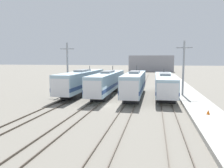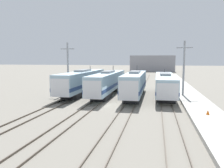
# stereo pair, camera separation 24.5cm
# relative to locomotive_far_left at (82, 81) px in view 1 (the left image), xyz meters

# --- Properties ---
(ground_plane) EXTENTS (400.00, 400.00, 0.00)m
(ground_plane) POSITION_rel_locomotive_far_left_xyz_m (7.36, -8.69, -2.24)
(ground_plane) COLOR slate
(rail_pair_far_left) EXTENTS (1.51, 120.00, 0.15)m
(rail_pair_far_left) POSITION_rel_locomotive_far_left_xyz_m (0.00, -8.69, -2.17)
(rail_pair_far_left) COLOR #4C4238
(rail_pair_far_left) RESTS_ON ground_plane
(rail_pair_center_left) EXTENTS (1.51, 120.00, 0.15)m
(rail_pair_center_left) POSITION_rel_locomotive_far_left_xyz_m (4.91, -8.69, -2.17)
(rail_pair_center_left) COLOR #4C4238
(rail_pair_center_left) RESTS_ON ground_plane
(rail_pair_center_right) EXTENTS (1.51, 120.00, 0.15)m
(rail_pair_center_right) POSITION_rel_locomotive_far_left_xyz_m (9.82, -8.69, -2.17)
(rail_pair_center_right) COLOR #4C4238
(rail_pair_center_right) RESTS_ON ground_plane
(rail_pair_far_right) EXTENTS (1.51, 120.00, 0.15)m
(rail_pair_far_right) POSITION_rel_locomotive_far_left_xyz_m (14.73, -8.69, -2.17)
(rail_pair_far_right) COLOR #4C4238
(rail_pair_far_right) RESTS_ON ground_plane
(locomotive_far_left) EXTENTS (3.08, 20.09, 4.96)m
(locomotive_far_left) POSITION_rel_locomotive_far_left_xyz_m (0.00, 0.00, 0.00)
(locomotive_far_left) COLOR #232326
(locomotive_far_left) RESTS_ON ground_plane
(locomotive_center_left) EXTENTS (2.82, 20.09, 5.02)m
(locomotive_center_left) POSITION_rel_locomotive_far_left_xyz_m (4.91, -0.53, -0.07)
(locomotive_center_left) COLOR #232326
(locomotive_center_left) RESTS_ON ground_plane
(locomotive_center_right) EXTENTS (2.82, 16.82, 5.14)m
(locomotive_center_right) POSITION_rel_locomotive_far_left_xyz_m (9.82, -2.36, -0.01)
(locomotive_center_right) COLOR #232326
(locomotive_center_right) RESTS_ON ground_plane
(locomotive_far_right) EXTENTS (3.09, 18.71, 4.47)m
(locomotive_far_right) POSITION_rel_locomotive_far_left_xyz_m (14.73, -0.15, -0.20)
(locomotive_far_right) COLOR #232326
(locomotive_far_right) RESTS_ON ground_plane
(catenary_tower_left) EXTENTS (2.56, 0.32, 9.21)m
(catenary_tower_left) POSITION_rel_locomotive_far_left_xyz_m (-2.41, -0.68, 2.59)
(catenary_tower_left) COLOR gray
(catenary_tower_left) RESTS_ON ground_plane
(catenary_tower_right) EXTENTS (2.56, 0.32, 9.21)m
(catenary_tower_right) POSITION_rel_locomotive_far_left_xyz_m (17.60, -0.68, 2.59)
(catenary_tower_right) COLOR gray
(catenary_tower_right) RESTS_ON ground_plane
(platform) EXTENTS (4.00, 120.00, 0.42)m
(platform) POSITION_rel_locomotive_far_left_xyz_m (18.82, -8.69, -2.03)
(platform) COLOR #A8A59E
(platform) RESTS_ON ground_plane
(traffic_cone) EXTENTS (0.36, 0.36, 0.49)m
(traffic_cone) POSITION_rel_locomotive_far_left_xyz_m (18.73, -13.49, -1.58)
(traffic_cone) COLOR orange
(traffic_cone) RESTS_ON platform
(depot_building) EXTENTS (22.34, 13.97, 8.16)m
(depot_building) POSITION_rel_locomotive_far_left_xyz_m (10.98, 80.04, 1.83)
(depot_building) COLOR gray
(depot_building) RESTS_ON ground_plane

